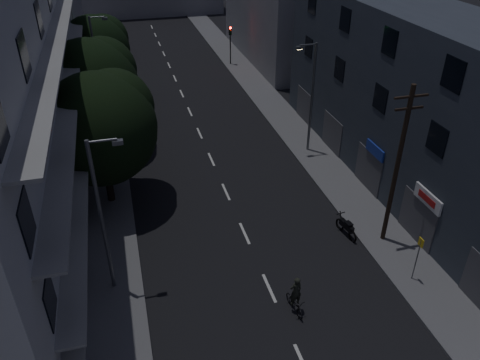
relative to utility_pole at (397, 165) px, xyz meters
name	(u,v)px	position (x,y,z in m)	size (l,w,h in m)	color
ground	(198,131)	(-7.31, 16.61, -4.87)	(160.00, 160.00, 0.00)	black
sidewalk_left	(104,141)	(-14.81, 16.61, -4.79)	(3.00, 90.00, 0.15)	#565659
sidewalk_right	(285,120)	(0.19, 16.61, -4.79)	(3.00, 90.00, 0.15)	#565659
lane_markings	(186,102)	(-7.31, 22.86, -4.86)	(0.15, 60.50, 0.01)	beige
building_left	(6,95)	(-19.28, 9.61, 2.13)	(7.00, 36.00, 14.00)	#B1B2AC
building_right	(418,103)	(4.69, 5.61, 0.63)	(6.19, 28.00, 11.00)	#2D333D
building_far_right	(274,0)	(4.69, 33.61, 1.63)	(6.00, 20.00, 13.00)	slate
tree_near	(100,124)	(-14.44, 8.01, 0.42)	(6.65, 6.65, 8.21)	black
tree_mid	(91,83)	(-14.95, 15.02, 0.46)	(6.73, 6.73, 8.29)	black
tree_far	(95,48)	(-14.63, 25.46, 0.04)	(6.14, 6.14, 7.59)	black
traffic_signal_far_right	(230,37)	(-0.59, 32.33, -1.77)	(0.28, 0.37, 4.10)	black
traffic_signal_far_left	(108,49)	(-13.61, 31.29, -1.77)	(0.28, 0.37, 4.10)	black
street_lamp_left_near	(103,211)	(-14.56, 0.16, -0.27)	(1.51, 0.25, 8.00)	slate
street_lamp_right	(311,93)	(-0.15, 10.98, -0.27)	(1.51, 0.25, 8.00)	#565A5E
street_lamp_left_far	(97,60)	(-14.53, 22.89, -0.27)	(1.51, 0.25, 8.00)	slate
utility_pole	(397,165)	(0.00, 0.00, 0.00)	(1.80, 0.24, 9.00)	black
bus_stop_sign	(419,252)	(-0.23, -3.26, -2.98)	(0.06, 0.35, 2.52)	#595B60
motorcycle	(346,228)	(-1.78, 0.99, -4.38)	(0.60, 1.92, 1.24)	black
cyclist	(295,300)	(-6.62, -3.55, -4.19)	(0.74, 1.65, 2.02)	black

